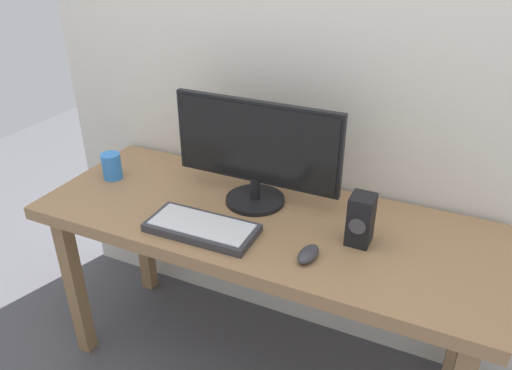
# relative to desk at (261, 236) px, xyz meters

# --- Properties ---
(ground_plane) EXTENTS (6.00, 6.00, 0.00)m
(ground_plane) POSITION_rel_desk_xyz_m (0.00, 0.00, -0.65)
(ground_plane) COLOR #4C4C51
(desk) EXTENTS (1.59, 0.61, 0.73)m
(desk) POSITION_rel_desk_xyz_m (0.00, 0.00, 0.00)
(desk) COLOR #936D47
(desk) RESTS_ON ground_plane
(monitor) EXTENTS (0.61, 0.22, 0.38)m
(monitor) POSITION_rel_desk_xyz_m (-0.06, 0.09, 0.28)
(monitor) COLOR black
(monitor) RESTS_ON desk
(keyboard_primary) EXTENTS (0.37, 0.17, 0.03)m
(keyboard_primary) POSITION_rel_desk_xyz_m (-0.14, -0.17, 0.10)
(keyboard_primary) COLOR #333338
(keyboard_primary) RESTS_ON desk
(mouse) EXTENTS (0.06, 0.11, 0.03)m
(mouse) POSITION_rel_desk_xyz_m (0.23, -0.16, 0.10)
(mouse) COLOR #333338
(mouse) RESTS_ON desk
(speaker_right) EXTENTS (0.08, 0.09, 0.17)m
(speaker_right) POSITION_rel_desk_xyz_m (0.35, -0.01, 0.16)
(speaker_right) COLOR black
(speaker_right) RESTS_ON desk
(coffee_mug) EXTENTS (0.08, 0.08, 0.10)m
(coffee_mug) POSITION_rel_desk_xyz_m (-0.65, 0.02, 0.13)
(coffee_mug) COLOR #337FD8
(coffee_mug) RESTS_ON desk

